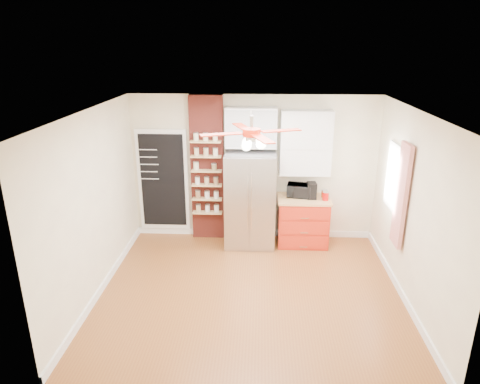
{
  "coord_description": "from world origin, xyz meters",
  "views": [
    {
      "loc": [
        0.12,
        -5.6,
        3.57
      ],
      "look_at": [
        -0.2,
        0.9,
        1.27
      ],
      "focal_mm": 32.0,
      "sensor_mm": 36.0,
      "label": 1
    }
  ],
  "objects_px": {
    "ceiling_fan": "(252,133)",
    "toaster_oven": "(299,190)",
    "coffee_maker": "(312,190)",
    "pantry_jar_oats": "(196,166)",
    "red_cabinet": "(303,221)",
    "canister_left": "(326,196)",
    "fridge": "(250,199)"
  },
  "relations": [
    {
      "from": "red_cabinet",
      "to": "ceiling_fan",
      "type": "height_order",
      "value": "ceiling_fan"
    },
    {
      "from": "ceiling_fan",
      "to": "toaster_oven",
      "type": "xyz_separation_m",
      "value": [
        0.83,
        1.75,
        -1.41
      ]
    },
    {
      "from": "fridge",
      "to": "pantry_jar_oats",
      "type": "bearing_deg",
      "value": 169.78
    },
    {
      "from": "ceiling_fan",
      "to": "pantry_jar_oats",
      "type": "distance_m",
      "value": 2.31
    },
    {
      "from": "ceiling_fan",
      "to": "canister_left",
      "type": "bearing_deg",
      "value": 50.94
    },
    {
      "from": "toaster_oven",
      "to": "ceiling_fan",
      "type": "bearing_deg",
      "value": -105.73
    },
    {
      "from": "fridge",
      "to": "red_cabinet",
      "type": "xyz_separation_m",
      "value": [
        0.97,
        0.05,
        -0.42
      ]
    },
    {
      "from": "fridge",
      "to": "pantry_jar_oats",
      "type": "xyz_separation_m",
      "value": [
        -0.99,
        0.18,
        0.57
      ]
    },
    {
      "from": "fridge",
      "to": "ceiling_fan",
      "type": "xyz_separation_m",
      "value": [
        0.05,
        -1.63,
        1.55
      ]
    },
    {
      "from": "coffee_maker",
      "to": "pantry_jar_oats",
      "type": "distance_m",
      "value": 2.13
    },
    {
      "from": "pantry_jar_oats",
      "to": "coffee_maker",
      "type": "bearing_deg",
      "value": -3.28
    },
    {
      "from": "red_cabinet",
      "to": "pantry_jar_oats",
      "type": "bearing_deg",
      "value": 176.25
    },
    {
      "from": "red_cabinet",
      "to": "pantry_jar_oats",
      "type": "height_order",
      "value": "pantry_jar_oats"
    },
    {
      "from": "ceiling_fan",
      "to": "coffee_maker",
      "type": "xyz_separation_m",
      "value": [
        1.05,
        1.69,
        -1.38
      ]
    },
    {
      "from": "coffee_maker",
      "to": "ceiling_fan",
      "type": "bearing_deg",
      "value": -124.04
    },
    {
      "from": "fridge",
      "to": "canister_left",
      "type": "distance_m",
      "value": 1.34
    },
    {
      "from": "red_cabinet",
      "to": "coffee_maker",
      "type": "bearing_deg",
      "value": 3.92
    },
    {
      "from": "ceiling_fan",
      "to": "toaster_oven",
      "type": "distance_m",
      "value": 2.4
    },
    {
      "from": "pantry_jar_oats",
      "to": "red_cabinet",
      "type": "bearing_deg",
      "value": -3.75
    },
    {
      "from": "pantry_jar_oats",
      "to": "canister_left",
      "type": "bearing_deg",
      "value": -5.37
    },
    {
      "from": "fridge",
      "to": "coffee_maker",
      "type": "distance_m",
      "value": 1.11
    },
    {
      "from": "fridge",
      "to": "toaster_oven",
      "type": "bearing_deg",
      "value": 7.95
    },
    {
      "from": "toaster_oven",
      "to": "canister_left",
      "type": "bearing_deg",
      "value": -10.08
    },
    {
      "from": "canister_left",
      "to": "pantry_jar_oats",
      "type": "bearing_deg",
      "value": 174.63
    },
    {
      "from": "pantry_jar_oats",
      "to": "fridge",
      "type": "bearing_deg",
      "value": -10.22
    },
    {
      "from": "ceiling_fan",
      "to": "coffee_maker",
      "type": "relative_size",
      "value": 4.84
    },
    {
      "from": "ceiling_fan",
      "to": "pantry_jar_oats",
      "type": "xyz_separation_m",
      "value": [
        -1.04,
        1.81,
        -0.98
      ]
    },
    {
      "from": "red_cabinet",
      "to": "ceiling_fan",
      "type": "bearing_deg",
      "value": -118.71
    },
    {
      "from": "red_cabinet",
      "to": "ceiling_fan",
      "type": "distance_m",
      "value": 2.75
    },
    {
      "from": "ceiling_fan",
      "to": "canister_left",
      "type": "xyz_separation_m",
      "value": [
        1.29,
        1.59,
        -1.45
      ]
    },
    {
      "from": "fridge",
      "to": "coffee_maker",
      "type": "xyz_separation_m",
      "value": [
        1.1,
        0.06,
        0.17
      ]
    },
    {
      "from": "toaster_oven",
      "to": "canister_left",
      "type": "height_order",
      "value": "toaster_oven"
    }
  ]
}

